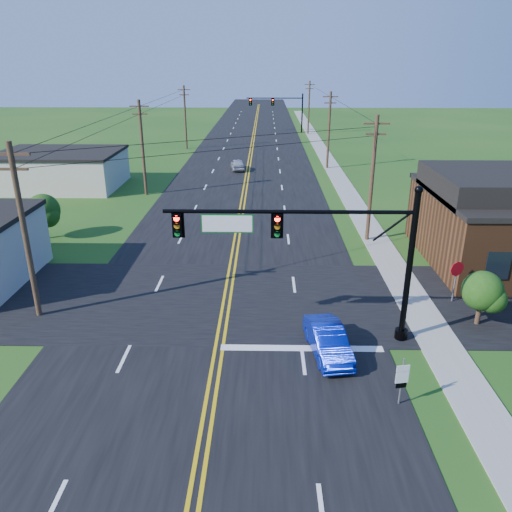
{
  "coord_description": "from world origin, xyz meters",
  "views": [
    {
      "loc": [
        2.26,
        -12.88,
        12.48
      ],
      "look_at": [
        1.83,
        10.0,
        3.43
      ],
      "focal_mm": 35.0,
      "sensor_mm": 36.0,
      "label": 1
    }
  ],
  "objects_px": {
    "signal_mast_main": "(311,245)",
    "stop_sign": "(456,273)",
    "signal_mast_far": "(278,107)",
    "blue_car": "(328,341)",
    "route_sign": "(402,378)"
  },
  "relations": [
    {
      "from": "signal_mast_far",
      "to": "blue_car",
      "type": "bearing_deg",
      "value": -89.47
    },
    {
      "from": "signal_mast_far",
      "to": "stop_sign",
      "type": "bearing_deg",
      "value": -83.15
    },
    {
      "from": "signal_mast_main",
      "to": "signal_mast_far",
      "type": "distance_m",
      "value": 72.0
    },
    {
      "from": "signal_mast_far",
      "to": "blue_car",
      "type": "xyz_separation_m",
      "value": [
        0.68,
        -73.41,
        -3.87
      ]
    },
    {
      "from": "signal_mast_main",
      "to": "route_sign",
      "type": "relative_size",
      "value": 5.45
    },
    {
      "from": "signal_mast_main",
      "to": "blue_car",
      "type": "relative_size",
      "value": 2.77
    },
    {
      "from": "signal_mast_far",
      "to": "stop_sign",
      "type": "height_order",
      "value": "signal_mast_far"
    },
    {
      "from": "signal_mast_main",
      "to": "route_sign",
      "type": "xyz_separation_m",
      "value": [
        3.16,
        -4.91,
        -3.54
      ]
    },
    {
      "from": "signal_mast_main",
      "to": "stop_sign",
      "type": "relative_size",
      "value": 4.69
    },
    {
      "from": "blue_car",
      "to": "stop_sign",
      "type": "distance_m",
      "value": 9.29
    },
    {
      "from": "signal_mast_main",
      "to": "signal_mast_far",
      "type": "relative_size",
      "value": 1.03
    },
    {
      "from": "route_sign",
      "to": "stop_sign",
      "type": "distance_m",
      "value": 10.27
    },
    {
      "from": "route_sign",
      "to": "stop_sign",
      "type": "bearing_deg",
      "value": 50.24
    },
    {
      "from": "blue_car",
      "to": "stop_sign",
      "type": "height_order",
      "value": "stop_sign"
    },
    {
      "from": "route_sign",
      "to": "stop_sign",
      "type": "relative_size",
      "value": 0.86
    }
  ]
}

